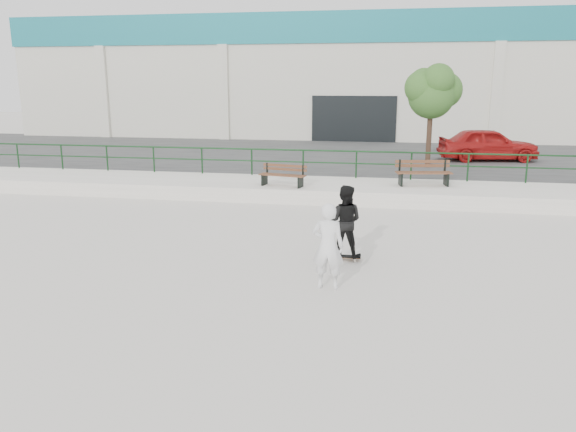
% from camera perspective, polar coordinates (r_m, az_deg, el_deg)
% --- Properties ---
extents(ground, '(120.00, 120.00, 0.00)m').
position_cam_1_polar(ground, '(11.03, -2.00, -7.83)').
color(ground, beige).
rests_on(ground, ground).
extents(ledge, '(30.00, 3.00, 0.50)m').
position_cam_1_polar(ledge, '(20.02, 3.79, 2.64)').
color(ledge, silver).
rests_on(ledge, ground).
extents(parking_strip, '(60.00, 14.00, 0.50)m').
position_cam_1_polar(parking_strip, '(28.37, 5.79, 5.81)').
color(parking_strip, '#363636').
rests_on(parking_strip, ground).
extents(railing, '(28.00, 0.06, 1.03)m').
position_cam_1_polar(railing, '(21.13, 4.25, 5.94)').
color(railing, '#153A1A').
rests_on(railing, ledge).
extents(commercial_building, '(44.20, 16.33, 8.00)m').
position_cam_1_polar(commercial_building, '(42.09, 7.55, 14.15)').
color(commercial_building, silver).
rests_on(commercial_building, ground).
extents(bench_left, '(1.68, 0.79, 0.75)m').
position_cam_1_polar(bench_left, '(19.35, -0.52, 4.15)').
color(bench_left, '#4F291B').
rests_on(bench_left, ledge).
extents(bench_right, '(1.96, 0.87, 0.87)m').
position_cam_1_polar(bench_right, '(20.03, 13.58, 4.28)').
color(bench_right, '#4F291B').
rests_on(bench_right, ledge).
extents(tree, '(2.38, 2.11, 4.23)m').
position_cam_1_polar(tree, '(24.23, 14.47, 12.27)').
color(tree, '#4B3725').
rests_on(tree, parking_strip).
extents(red_car, '(4.57, 2.38, 1.48)m').
position_cam_1_polar(red_car, '(27.22, 19.64, 6.88)').
color(red_car, '#AA1614').
rests_on(red_car, parking_strip).
extents(skateboard, '(0.78, 0.23, 0.09)m').
position_cam_1_polar(skateboard, '(13.05, 5.68, -4.14)').
color(skateboard, black).
rests_on(skateboard, ground).
extents(standing_skater, '(0.88, 0.73, 1.66)m').
position_cam_1_polar(standing_skater, '(12.82, 5.77, -0.51)').
color(standing_skater, black).
rests_on(standing_skater, skateboard).
extents(seated_skater, '(0.66, 0.46, 1.74)m').
position_cam_1_polar(seated_skater, '(11.04, 4.07, -3.08)').
color(seated_skater, white).
rests_on(seated_skater, ground).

